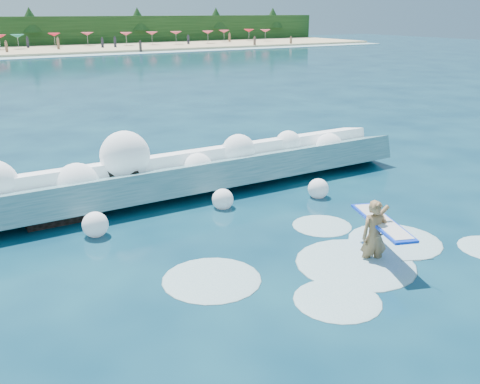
{
  "coord_description": "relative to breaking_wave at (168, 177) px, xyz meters",
  "views": [
    {
      "loc": [
        -5.72,
        -9.9,
        5.94
      ],
      "look_at": [
        1.5,
        2.0,
        1.2
      ],
      "focal_mm": 40.0,
      "sensor_mm": 36.0,
      "label": 1
    }
  ],
  "objects": [
    {
      "name": "rock_cluster",
      "position": [
        -4.42,
        0.22,
        -0.14
      ],
      "size": [
        8.15,
        2.98,
        1.26
      ],
      "color": "black",
      "rests_on": "ground"
    },
    {
      "name": "breaking_wave",
      "position": [
        0.0,
        0.0,
        0.0
      ],
      "size": [
        18.05,
        2.81,
        1.56
      ],
      "color": "teal",
      "rests_on": "ground"
    },
    {
      "name": "wave_spray",
      "position": [
        -0.95,
        -0.02,
        0.47
      ],
      "size": [
        14.72,
        4.64,
        2.32
      ],
      "color": "white",
      "rests_on": "ground"
    },
    {
      "name": "surfer_with_board",
      "position": [
        2.26,
        -7.5,
        0.15
      ],
      "size": [
        1.44,
        3.02,
        1.89
      ],
      "color": "olive",
      "rests_on": "ground"
    },
    {
      "name": "ground",
      "position": [
        -1.22,
        -6.27,
        -0.54
      ],
      "size": [
        200.0,
        200.0,
        0.0
      ],
      "primitive_type": "plane",
      "color": "#07253C",
      "rests_on": "ground"
    },
    {
      "name": "surf_foam",
      "position": [
        1.66,
        -7.17,
        -0.54
      ],
      "size": [
        9.15,
        5.3,
        0.15
      ],
      "color": "silver",
      "rests_on": "ground"
    }
  ]
}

